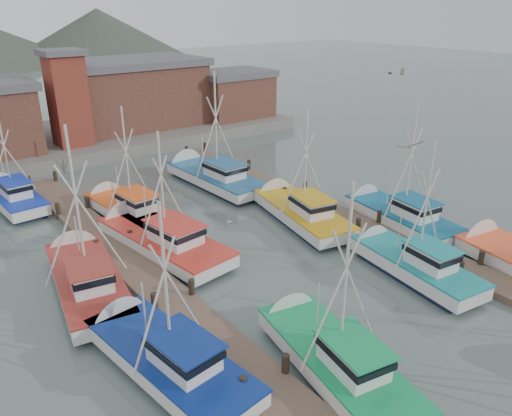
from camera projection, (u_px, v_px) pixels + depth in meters
ground at (352, 304)px, 24.26m from camera, size 260.00×260.00×0.00m
dock_left at (184, 313)px, 23.19m from camera, size 2.30×46.00×1.50m
dock_right at (380, 234)px, 31.08m from camera, size 2.30×46.00×1.50m
quay at (81, 139)px, 51.09m from camera, size 44.00×16.00×1.20m
shed_center at (132, 92)px, 52.90m from camera, size 14.84×9.54×6.90m
shed_right at (233, 93)px, 57.23m from camera, size 8.48×6.36×5.20m
lookout_tower at (68, 98)px, 45.13m from camera, size 3.60×3.60×8.50m
boat_4 at (329, 355)px, 19.76m from camera, size 4.18×9.01×8.87m
boat_5 at (409, 262)px, 26.76m from camera, size 3.59×8.45×8.15m
boat_6 at (162, 355)px, 19.76m from camera, size 3.82×9.23×8.17m
boat_8 at (158, 238)px, 29.45m from camera, size 4.45×10.45×8.21m
boat_9 at (298, 211)px, 33.34m from camera, size 4.69×9.70×8.55m
boat_10 at (86, 277)px, 25.32m from camera, size 4.43×9.75×9.50m
boat_11 at (396, 215)px, 32.71m from camera, size 3.88×9.04×8.88m
boat_12 at (127, 209)px, 33.65m from camera, size 3.45×8.91×8.42m
boat_13 at (212, 176)px, 39.98m from camera, size 4.06×10.52×9.93m
boat_14 at (11, 196)px, 35.84m from camera, size 3.15×8.40×7.56m
gull_near at (396, 73)px, 20.77m from camera, size 1.49×0.65×0.24m
gull_far at (410, 146)px, 22.32m from camera, size 1.55×0.66×0.24m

